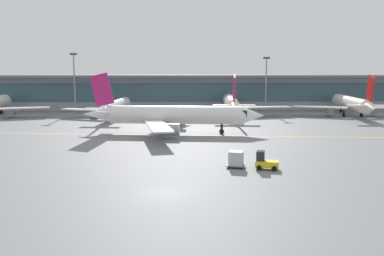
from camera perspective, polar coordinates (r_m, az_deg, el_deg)
The scene contains 11 objects.
ground_plane at distance 39.25m, azimuth -3.94°, elevation -8.80°, with size 400.00×400.00×0.00m, color slate.
taxiway_centreline_stripe at distance 71.81m, azimuth -2.24°, elevation -0.99°, with size 110.00×0.36×0.01m, color yellow.
terminal_concourse at distance 117.74m, azimuth -2.50°, elevation 5.01°, with size 219.65×11.00×9.60m.
gate_airplane_2 at distance 97.74m, azimuth -10.38°, elevation 2.93°, with size 25.26×27.27×9.03m.
gate_airplane_3 at distance 100.80m, azimuth 5.35°, elevation 3.39°, with size 28.66×30.89×10.23m.
gate_airplane_4 at distance 107.15m, azimuth 20.97°, elevation 3.15°, with size 28.32×30.60×10.13m.
taxiing_regional_jet at distance 73.40m, azimuth -2.56°, elevation 1.74°, with size 32.31×29.88×10.70m.
baggage_tug at distance 48.31m, azimuth 9.98°, elevation -4.56°, with size 2.88×2.17×2.10m.
cargo_dolly_lead at distance 48.58m, azimuth 6.04°, elevation -4.22°, with size 2.45×2.10×1.94m.
apron_light_mast_1 at distance 111.63m, azimuth -15.81°, elevation 6.29°, with size 1.80×0.36×15.27m.
apron_light_mast_2 at distance 111.56m, azimuth 10.11°, elevation 6.23°, with size 1.80×0.36×14.36m.
Camera 1 is at (1.52, -37.51, 11.46)m, focal length 38.94 mm.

